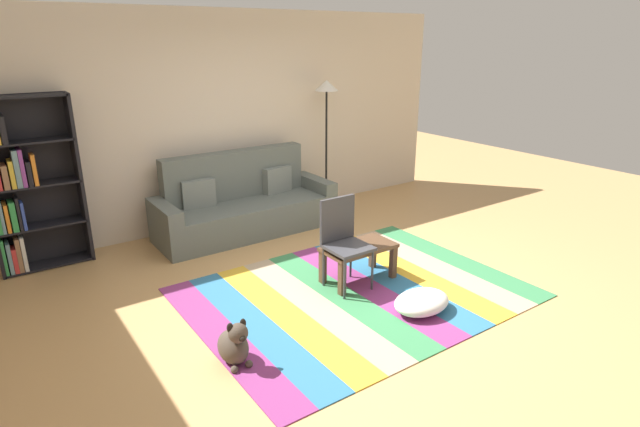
{
  "coord_description": "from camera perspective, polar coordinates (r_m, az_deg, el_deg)",
  "views": [
    {
      "loc": [
        -2.84,
        -3.6,
        2.37
      ],
      "look_at": [
        0.0,
        0.48,
        0.65
      ],
      "focal_mm": 28.84,
      "sensor_mm": 36.0,
      "label": 1
    }
  ],
  "objects": [
    {
      "name": "standing_lamp",
      "position": [
        7.14,
        0.73,
        12.2
      ],
      "size": [
        0.32,
        0.32,
        1.81
      ],
      "color": "black",
      "rests_on": "ground_plane"
    },
    {
      "name": "ground_plane",
      "position": [
        5.16,
        3.06,
        -8.27
      ],
      "size": [
        14.0,
        14.0,
        0.0
      ],
      "primitive_type": "plane",
      "color": "tan"
    },
    {
      "name": "dog",
      "position": [
        4.06,
        -9.51,
        -14.17
      ],
      "size": [
        0.22,
        0.35,
        0.4
      ],
      "color": "#473D33",
      "rests_on": "ground_plane"
    },
    {
      "name": "folding_chair",
      "position": [
        5.0,
        2.56,
        -2.45
      ],
      "size": [
        0.4,
        0.4,
        0.9
      ],
      "rotation": [
        0.0,
        0.0,
        -0.64
      ],
      "color": "#38383D",
      "rests_on": "ground_plane"
    },
    {
      "name": "rug",
      "position": [
        5.08,
        3.94,
        -8.72
      ],
      "size": [
        3.11,
        2.33,
        0.01
      ],
      "color": "#843370",
      "rests_on": "ground_plane"
    },
    {
      "name": "pouf",
      "position": [
        4.78,
        11.21,
        -9.61
      ],
      "size": [
        0.56,
        0.4,
        0.19
      ],
      "primitive_type": "ellipsoid",
      "color": "white",
      "rests_on": "rug"
    },
    {
      "name": "back_wall",
      "position": [
        6.85,
        -10.14,
        10.23
      ],
      "size": [
        6.8,
        0.1,
        2.7
      ],
      "primitive_type": "cube",
      "color": "beige",
      "rests_on": "ground_plane"
    },
    {
      "name": "tv_remote",
      "position": [
        5.11,
        4.49,
        -3.69
      ],
      "size": [
        0.13,
        0.14,
        0.02
      ],
      "primitive_type": "cube",
      "rotation": [
        0.0,
        0.0,
        -0.68
      ],
      "color": "black",
      "rests_on": "coffee_table"
    },
    {
      "name": "coffee_table",
      "position": [
        5.19,
        4.3,
        -4.37
      ],
      "size": [
        0.74,
        0.4,
        0.37
      ],
      "color": "#513826",
      "rests_on": "rug"
    },
    {
      "name": "couch",
      "position": [
        6.58,
        -8.43,
        0.86
      ],
      "size": [
        2.26,
        0.8,
        1.0
      ],
      "color": "#59605B",
      "rests_on": "ground_plane"
    },
    {
      "name": "bookshelf",
      "position": [
        6.09,
        -30.2,
        2.71
      ],
      "size": [
        0.9,
        0.28,
        1.83
      ],
      "color": "black",
      "rests_on": "ground_plane"
    }
  ]
}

